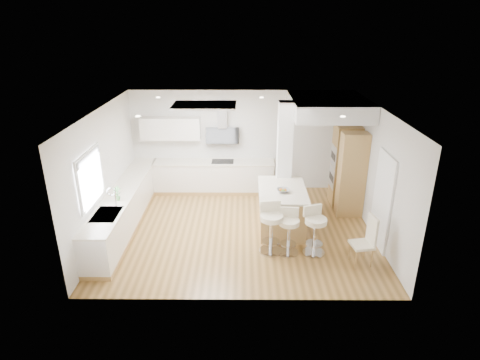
{
  "coord_description": "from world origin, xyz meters",
  "views": [
    {
      "loc": [
        0.05,
        -8.2,
        4.57
      ],
      "look_at": [
        -0.01,
        0.4,
        1.08
      ],
      "focal_mm": 30.0,
      "sensor_mm": 36.0,
      "label": 1
    }
  ],
  "objects_px": {
    "bar_stool_a": "(271,225)",
    "dining_chair": "(367,239)",
    "peninsula": "(282,208)",
    "bar_stool_b": "(289,229)",
    "bar_stool_c": "(315,228)"
  },
  "relations": [
    {
      "from": "bar_stool_a",
      "to": "dining_chair",
      "type": "xyz_separation_m",
      "value": [
        1.85,
        -0.43,
        -0.06
      ]
    },
    {
      "from": "bar_stool_c",
      "to": "dining_chair",
      "type": "relative_size",
      "value": 0.99
    },
    {
      "from": "bar_stool_a",
      "to": "bar_stool_c",
      "type": "xyz_separation_m",
      "value": [
        0.89,
        -0.06,
        -0.03
      ]
    },
    {
      "from": "peninsula",
      "to": "bar_stool_c",
      "type": "height_order",
      "value": "peninsula"
    },
    {
      "from": "peninsula",
      "to": "dining_chair",
      "type": "xyz_separation_m",
      "value": [
        1.54,
        -1.46,
        0.06
      ]
    },
    {
      "from": "peninsula",
      "to": "bar_stool_b",
      "type": "height_order",
      "value": "peninsula"
    },
    {
      "from": "bar_stool_a",
      "to": "dining_chair",
      "type": "bearing_deg",
      "value": -19.42
    },
    {
      "from": "dining_chair",
      "to": "bar_stool_b",
      "type": "bearing_deg",
      "value": 156.07
    },
    {
      "from": "peninsula",
      "to": "bar_stool_a",
      "type": "xyz_separation_m",
      "value": [
        -0.31,
        -1.03,
        0.12
      ]
    },
    {
      "from": "bar_stool_a",
      "to": "peninsula",
      "type": "bearing_deg",
      "value": 66.81
    },
    {
      "from": "peninsula",
      "to": "dining_chair",
      "type": "bearing_deg",
      "value": -42.36
    },
    {
      "from": "peninsula",
      "to": "bar_stool_b",
      "type": "distance_m",
      "value": 1.08
    },
    {
      "from": "peninsula",
      "to": "bar_stool_a",
      "type": "height_order",
      "value": "bar_stool_a"
    },
    {
      "from": "peninsula",
      "to": "bar_stool_b",
      "type": "xyz_separation_m",
      "value": [
        0.05,
        -1.08,
        0.06
      ]
    },
    {
      "from": "bar_stool_a",
      "to": "bar_stool_c",
      "type": "height_order",
      "value": "bar_stool_a"
    }
  ]
}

